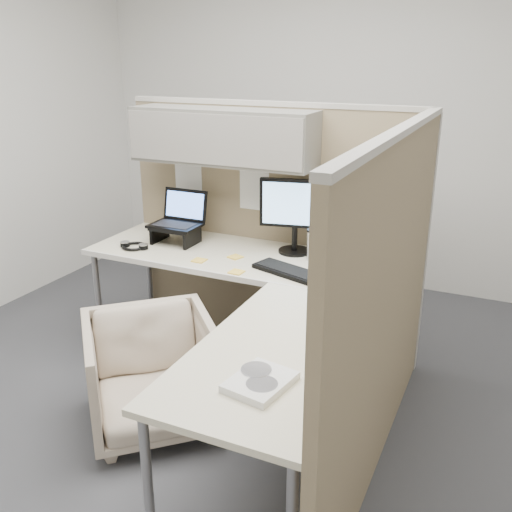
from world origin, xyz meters
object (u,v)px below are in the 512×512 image
at_px(monitor_left, 295,210).
at_px(desk, 251,292).
at_px(office_chair, 152,369).
at_px(keyboard, 291,272).

bearing_deg(monitor_left, desk, -104.27).
bearing_deg(desk, office_chair, -132.64).
bearing_deg(keyboard, desk, -103.31).
relative_size(desk, keyboard, 4.30).
relative_size(monitor_left, keyboard, 1.00).
relative_size(desk, monitor_left, 4.29).
distance_m(office_chair, keyboard, 0.93).
bearing_deg(keyboard, monitor_left, 126.18).
distance_m(desk, office_chair, 0.67).
height_order(monitor_left, keyboard, monitor_left).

